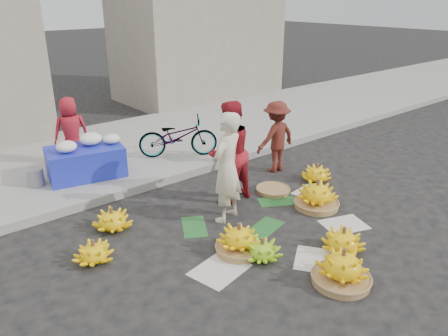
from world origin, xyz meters
TOP-DOWN VIEW (x-y plane):
  - ground at (0.00, 0.00)m, footprint 80.00×80.00m
  - curb at (0.00, 2.20)m, footprint 40.00×0.25m
  - sidewalk at (0.00, 4.30)m, footprint 40.00×4.00m
  - building_right at (4.50, 7.70)m, footprint 5.00×3.00m
  - newspaper_scatter at (0.00, -0.80)m, footprint 3.20×1.80m
  - banana_leaves at (-0.10, 0.20)m, footprint 2.00×1.00m
  - banana_bunch_0 at (-0.83, -0.44)m, footprint 0.68×0.68m
  - banana_bunch_1 at (-0.70, -0.76)m, footprint 0.57×0.57m
  - banana_bunch_2 at (-0.33, -1.74)m, footprint 0.81×0.81m
  - banana_bunch_3 at (0.29, -1.31)m, footprint 0.68×0.68m
  - banana_bunch_4 at (1.04, -0.24)m, footprint 0.76×0.76m
  - banana_bunch_5 at (1.90, 0.46)m, footprint 0.56×0.56m
  - banana_bunch_6 at (-2.44, 0.60)m, footprint 0.63×0.63m
  - banana_bunch_7 at (-1.87, 1.23)m, footprint 0.62×0.62m
  - basket_spare at (0.91, 0.62)m, footprint 0.71×0.71m
  - incense_stack at (-0.73, -0.41)m, footprint 0.22×0.10m
  - vendor_cream at (-0.35, 0.39)m, footprint 0.72×0.59m
  - vendor_red at (0.11, 0.89)m, footprint 0.89×0.72m
  - man_striped at (1.67, 1.33)m, footprint 0.91×0.53m
  - flower_table at (-1.42, 3.16)m, footprint 1.47×1.08m
  - grey_bucket at (-2.30, 3.29)m, footprint 0.28×0.28m
  - flower_vendor at (-1.36, 3.90)m, footprint 0.73×0.54m
  - bicycle at (0.49, 2.96)m, footprint 1.31×1.67m

SIDE VIEW (x-z plane):
  - ground at x=0.00m, z-range 0.00..0.00m
  - newspaper_scatter at x=0.00m, z-range 0.00..0.01m
  - banana_leaves at x=-0.10m, z-range 0.00..0.01m
  - basket_spare at x=0.91m, z-range 0.00..0.07m
  - incense_stack at x=-0.73m, z-range 0.01..0.09m
  - sidewalk at x=0.00m, z-range 0.00..0.12m
  - curb at x=0.00m, z-range 0.00..0.15m
  - banana_bunch_1 at x=-0.70m, z-range -0.02..0.28m
  - banana_bunch_6 at x=-2.44m, z-range -0.02..0.30m
  - banana_bunch_5 at x=1.90m, z-range -0.02..0.33m
  - banana_bunch_7 at x=-1.87m, z-range -0.02..0.33m
  - banana_bunch_3 at x=0.29m, z-range -0.02..0.34m
  - banana_bunch_0 at x=-0.83m, z-range -0.03..0.40m
  - banana_bunch_2 at x=-0.33m, z-range -0.03..0.45m
  - banana_bunch_4 at x=1.04m, z-range -0.03..0.46m
  - grey_bucket at x=-2.30m, z-range 0.12..0.43m
  - flower_table at x=-1.42m, z-range 0.05..0.82m
  - bicycle at x=0.49m, z-range 0.12..0.97m
  - man_striped at x=1.67m, z-range 0.00..1.40m
  - flower_vendor at x=-1.36m, z-range 0.12..1.47m
  - vendor_cream at x=-0.35m, z-range 0.00..1.71m
  - vendor_red at x=0.11m, z-range 0.00..1.71m
  - building_right at x=4.50m, z-range 0.00..5.00m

